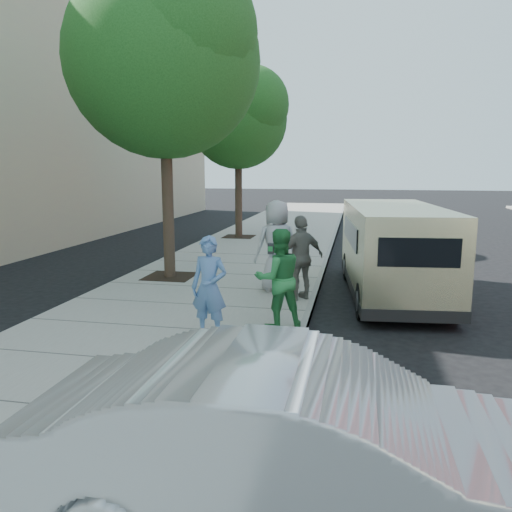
{
  "coord_description": "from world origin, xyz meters",
  "views": [
    {
      "loc": [
        2.28,
        -9.31,
        2.87
      ],
      "look_at": [
        0.31,
        0.48,
        1.1
      ],
      "focal_mm": 35.0,
      "sensor_mm": 36.0,
      "label": 1
    }
  ],
  "objects_px": {
    "person_officer": "(209,288)",
    "person_green_shirt": "(278,278)",
    "person_striped_polo": "(301,258)",
    "parking_meter": "(275,262)",
    "tree_near": "(165,52)",
    "tree_far": "(239,115)",
    "van": "(393,249)",
    "person_gray_shirt": "(277,246)",
    "sedan": "(310,453)"
  },
  "relations": [
    {
      "from": "person_officer",
      "to": "person_green_shirt",
      "type": "xyz_separation_m",
      "value": [
        1.0,
        0.78,
        0.02
      ]
    },
    {
      "from": "person_striped_polo",
      "to": "parking_meter",
      "type": "bearing_deg",
      "value": 30.74
    },
    {
      "from": "tree_near",
      "to": "person_green_shirt",
      "type": "bearing_deg",
      "value": -46.69
    },
    {
      "from": "tree_far",
      "to": "van",
      "type": "relative_size",
      "value": 1.15
    },
    {
      "from": "tree_far",
      "to": "person_gray_shirt",
      "type": "height_order",
      "value": "tree_far"
    },
    {
      "from": "van",
      "to": "sedan",
      "type": "relative_size",
      "value": 1.26
    },
    {
      "from": "van",
      "to": "person_striped_polo",
      "type": "height_order",
      "value": "van"
    },
    {
      "from": "tree_far",
      "to": "person_green_shirt",
      "type": "distance_m",
      "value": 12.18
    },
    {
      "from": "person_officer",
      "to": "person_green_shirt",
      "type": "distance_m",
      "value": 1.27
    },
    {
      "from": "tree_far",
      "to": "sedan",
      "type": "bearing_deg",
      "value": -74.97
    },
    {
      "from": "van",
      "to": "person_officer",
      "type": "bearing_deg",
      "value": -133.8
    },
    {
      "from": "van",
      "to": "person_green_shirt",
      "type": "distance_m",
      "value": 3.78
    },
    {
      "from": "parking_meter",
      "to": "person_striped_polo",
      "type": "height_order",
      "value": "person_striped_polo"
    },
    {
      "from": "tree_near",
      "to": "person_green_shirt",
      "type": "relative_size",
      "value": 4.4
    },
    {
      "from": "tree_far",
      "to": "person_striped_polo",
      "type": "height_order",
      "value": "tree_far"
    },
    {
      "from": "person_green_shirt",
      "to": "parking_meter",
      "type": "bearing_deg",
      "value": -102.84
    },
    {
      "from": "sedan",
      "to": "tree_far",
      "type": "bearing_deg",
      "value": 15.0
    },
    {
      "from": "van",
      "to": "person_striped_polo",
      "type": "xyz_separation_m",
      "value": [
        -1.91,
        -1.22,
        -0.05
      ]
    },
    {
      "from": "tree_near",
      "to": "person_officer",
      "type": "relative_size",
      "value": 4.52
    },
    {
      "from": "tree_near",
      "to": "parking_meter",
      "type": "distance_m",
      "value": 5.97
    },
    {
      "from": "tree_near",
      "to": "van",
      "type": "xyz_separation_m",
      "value": [
        5.37,
        -0.33,
        -4.46
      ]
    },
    {
      "from": "sedan",
      "to": "person_striped_polo",
      "type": "height_order",
      "value": "person_striped_polo"
    },
    {
      "from": "tree_far",
      "to": "sedan",
      "type": "relative_size",
      "value": 1.45
    },
    {
      "from": "tree_near",
      "to": "person_gray_shirt",
      "type": "bearing_deg",
      "value": -17.32
    },
    {
      "from": "person_officer",
      "to": "person_gray_shirt",
      "type": "xyz_separation_m",
      "value": [
        0.56,
        3.37,
        0.18
      ]
    },
    {
      "from": "parking_meter",
      "to": "van",
      "type": "relative_size",
      "value": 0.23
    },
    {
      "from": "person_gray_shirt",
      "to": "person_striped_polo",
      "type": "bearing_deg",
      "value": 102.19
    },
    {
      "from": "sedan",
      "to": "person_striped_polo",
      "type": "relative_size",
      "value": 2.54
    },
    {
      "from": "person_green_shirt",
      "to": "tree_far",
      "type": "bearing_deg",
      "value": -99.24
    },
    {
      "from": "tree_far",
      "to": "person_officer",
      "type": "height_order",
      "value": "tree_far"
    },
    {
      "from": "person_officer",
      "to": "person_striped_polo",
      "type": "xyz_separation_m",
      "value": [
        1.18,
        2.71,
        0.05
      ]
    },
    {
      "from": "parking_meter",
      "to": "person_officer",
      "type": "bearing_deg",
      "value": -113.04
    },
    {
      "from": "tree_near",
      "to": "person_gray_shirt",
      "type": "xyz_separation_m",
      "value": [
        2.83,
        -0.88,
        -4.38
      ]
    },
    {
      "from": "tree_near",
      "to": "van",
      "type": "relative_size",
      "value": 1.33
    },
    {
      "from": "parking_meter",
      "to": "person_officer",
      "type": "distance_m",
      "value": 1.88
    },
    {
      "from": "person_officer",
      "to": "person_striped_polo",
      "type": "bearing_deg",
      "value": 73.74
    },
    {
      "from": "parking_meter",
      "to": "person_green_shirt",
      "type": "bearing_deg",
      "value": -75.28
    },
    {
      "from": "person_officer",
      "to": "sedan",
      "type": "bearing_deg",
      "value": -56.33
    },
    {
      "from": "tree_near",
      "to": "parking_meter",
      "type": "relative_size",
      "value": 5.7
    },
    {
      "from": "person_officer",
      "to": "person_gray_shirt",
      "type": "relative_size",
      "value": 0.82
    },
    {
      "from": "person_green_shirt",
      "to": "person_striped_polo",
      "type": "relative_size",
      "value": 0.97
    },
    {
      "from": "person_gray_shirt",
      "to": "person_striped_polo",
      "type": "xyz_separation_m",
      "value": [
        0.62,
        -0.67,
        -0.13
      ]
    },
    {
      "from": "person_gray_shirt",
      "to": "person_striped_polo",
      "type": "height_order",
      "value": "person_gray_shirt"
    },
    {
      "from": "person_green_shirt",
      "to": "person_striped_polo",
      "type": "xyz_separation_m",
      "value": [
        0.18,
        1.92,
        0.03
      ]
    },
    {
      "from": "tree_near",
      "to": "sedan",
      "type": "relative_size",
      "value": 1.68
    },
    {
      "from": "tree_near",
      "to": "person_striped_polo",
      "type": "xyz_separation_m",
      "value": [
        3.45,
        -1.55,
        -4.51
      ]
    },
    {
      "from": "parking_meter",
      "to": "person_striped_polo",
      "type": "distance_m",
      "value": 1.08
    },
    {
      "from": "tree_far",
      "to": "person_gray_shirt",
      "type": "bearing_deg",
      "value": -71.54
    },
    {
      "from": "parking_meter",
      "to": "person_green_shirt",
      "type": "xyz_separation_m",
      "value": [
        0.21,
        -0.92,
        -0.1
      ]
    },
    {
      "from": "sedan",
      "to": "person_gray_shirt",
      "type": "bearing_deg",
      "value": 10.91
    }
  ]
}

